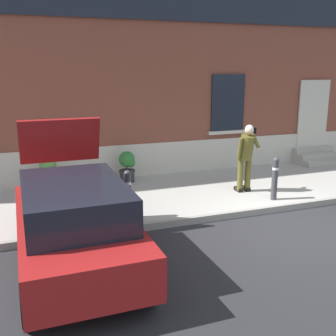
# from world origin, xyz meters

# --- Properties ---
(ground_plane) EXTENTS (80.00, 80.00, 0.00)m
(ground_plane) POSITION_xyz_m (0.00, 0.00, 0.00)
(ground_plane) COLOR #232326
(sidewalk) EXTENTS (24.00, 3.60, 0.15)m
(sidewalk) POSITION_xyz_m (0.00, 2.80, 0.07)
(sidewalk) COLOR #99968E
(sidewalk) RESTS_ON ground
(curb_edge) EXTENTS (24.00, 0.12, 0.15)m
(curb_edge) POSITION_xyz_m (0.00, 0.94, 0.07)
(curb_edge) COLOR gray
(curb_edge) RESTS_ON ground
(building_facade) EXTENTS (24.00, 1.52, 7.50)m
(building_facade) POSITION_xyz_m (0.01, 5.29, 3.73)
(building_facade) COLOR brown
(building_facade) RESTS_ON ground
(entrance_stoop) EXTENTS (1.48, 0.96, 0.48)m
(entrance_stoop) POSITION_xyz_m (4.03, 4.23, 0.34)
(entrance_stoop) COLOR #9E998E
(entrance_stoop) RESTS_ON sidewalk
(hatchback_car_red) EXTENTS (1.81, 4.08, 2.34)m
(hatchback_car_red) POSITION_xyz_m (-4.50, -0.19, 0.80)
(hatchback_car_red) COLOR maroon
(hatchback_car_red) RESTS_ON ground
(bollard_near_person) EXTENTS (0.15, 0.15, 1.04)m
(bollard_near_person) POSITION_xyz_m (0.41, 1.35, 0.71)
(bollard_near_person) COLOR #333338
(bollard_near_person) RESTS_ON sidewalk
(bollard_far_left) EXTENTS (0.15, 0.15, 1.04)m
(bollard_far_left) POSITION_xyz_m (-3.20, 1.35, 0.71)
(bollard_far_left) COLOR #333338
(bollard_far_left) RESTS_ON sidewalk
(person_on_phone) EXTENTS (0.51, 0.51, 1.74)m
(person_on_phone) POSITION_xyz_m (0.07, 2.14, 1.15)
(person_on_phone) COLOR #514C1E
(person_on_phone) RESTS_ON sidewalk
(planter_cream) EXTENTS (0.44, 0.44, 0.86)m
(planter_cream) POSITION_xyz_m (-4.59, 4.15, 0.61)
(planter_cream) COLOR beige
(planter_cream) RESTS_ON sidewalk
(planter_charcoal) EXTENTS (0.44, 0.44, 0.86)m
(planter_charcoal) POSITION_xyz_m (-2.50, 4.10, 0.61)
(planter_charcoal) COLOR #2D2D30
(planter_charcoal) RESTS_ON sidewalk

